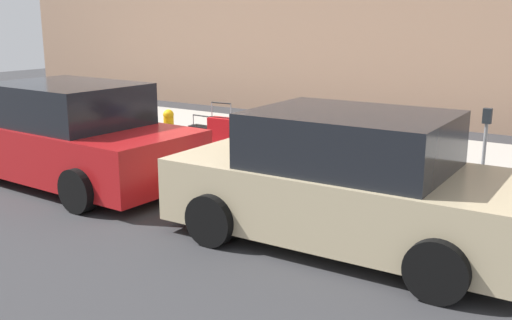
{
  "coord_description": "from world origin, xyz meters",
  "views": [
    {
      "loc": [
        -7.16,
        7.78,
        2.68
      ],
      "look_at": [
        -2.35,
        0.49,
        0.57
      ],
      "focal_mm": 41.63,
      "sensor_mm": 36.0,
      "label": 1
    }
  ],
  "objects_px": {
    "suitcase_teal_4": "(274,151)",
    "parked_car_beige_0": "(349,183)",
    "suitcase_olive_3": "(307,152)",
    "suitcase_red_6": "(222,138)",
    "suitcase_black_7": "(202,140)",
    "bollard_post": "(141,127)",
    "parking_meter": "(485,139)",
    "fire_hydrant": "(169,129)",
    "suitcase_navy_1": "(360,157)",
    "suitcase_black_0": "(391,159)",
    "suitcase_silver_2": "(331,158)",
    "suitcase_maroon_5": "(247,148)",
    "parked_car_red_1": "(70,137)"
  },
  "relations": [
    {
      "from": "parking_meter",
      "to": "suitcase_teal_4",
      "type": "bearing_deg",
      "value": 5.51
    },
    {
      "from": "suitcase_teal_4",
      "to": "suitcase_red_6",
      "type": "bearing_deg",
      "value": -0.3
    },
    {
      "from": "suitcase_black_0",
      "to": "parked_car_beige_0",
      "type": "height_order",
      "value": "parked_car_beige_0"
    },
    {
      "from": "suitcase_maroon_5",
      "to": "parking_meter",
      "type": "xyz_separation_m",
      "value": [
        -3.95,
        -0.32,
        0.56
      ]
    },
    {
      "from": "suitcase_olive_3",
      "to": "parked_car_beige_0",
      "type": "xyz_separation_m",
      "value": [
        -1.87,
        2.37,
        0.3
      ]
    },
    {
      "from": "suitcase_teal_4",
      "to": "suitcase_maroon_5",
      "type": "bearing_deg",
      "value": -0.49
    },
    {
      "from": "suitcase_silver_2",
      "to": "suitcase_maroon_5",
      "type": "xyz_separation_m",
      "value": [
        1.64,
        0.04,
        -0.03
      ]
    },
    {
      "from": "suitcase_silver_2",
      "to": "suitcase_black_7",
      "type": "xyz_separation_m",
      "value": [
        2.76,
        -0.08,
        -0.02
      ]
    },
    {
      "from": "suitcase_black_7",
      "to": "bollard_post",
      "type": "relative_size",
      "value": 0.94
    },
    {
      "from": "suitcase_black_0",
      "to": "parked_car_red_1",
      "type": "relative_size",
      "value": 0.24
    },
    {
      "from": "suitcase_black_0",
      "to": "suitcase_olive_3",
      "type": "relative_size",
      "value": 1.57
    },
    {
      "from": "parking_meter",
      "to": "fire_hydrant",
      "type": "bearing_deg",
      "value": 2.45
    },
    {
      "from": "suitcase_black_7",
      "to": "bollard_post",
      "type": "bearing_deg",
      "value": 8.36
    },
    {
      "from": "suitcase_navy_1",
      "to": "suitcase_olive_3",
      "type": "height_order",
      "value": "suitcase_navy_1"
    },
    {
      "from": "parked_car_beige_0",
      "to": "parked_car_red_1",
      "type": "distance_m",
      "value": 5.0
    },
    {
      "from": "suitcase_black_0",
      "to": "parking_meter",
      "type": "height_order",
      "value": "parking_meter"
    },
    {
      "from": "suitcase_black_0",
      "to": "suitcase_red_6",
      "type": "xyz_separation_m",
      "value": [
        3.18,
        0.12,
        -0.0
      ]
    },
    {
      "from": "suitcase_olive_3",
      "to": "suitcase_black_7",
      "type": "bearing_deg",
      "value": 0.11
    },
    {
      "from": "suitcase_olive_3",
      "to": "suitcase_black_7",
      "type": "relative_size",
      "value": 0.92
    },
    {
      "from": "fire_hydrant",
      "to": "suitcase_maroon_5",
      "type": "bearing_deg",
      "value": 177.85
    },
    {
      "from": "suitcase_teal_4",
      "to": "parked_car_beige_0",
      "type": "relative_size",
      "value": 0.18
    },
    {
      "from": "parking_meter",
      "to": "parked_car_red_1",
      "type": "xyz_separation_m",
      "value": [
        5.95,
        2.56,
        -0.2
      ]
    },
    {
      "from": "suitcase_maroon_5",
      "to": "parking_meter",
      "type": "distance_m",
      "value": 4.01
    },
    {
      "from": "suitcase_navy_1",
      "to": "parked_car_red_1",
      "type": "height_order",
      "value": "parked_car_red_1"
    },
    {
      "from": "bollard_post",
      "to": "parking_meter",
      "type": "height_order",
      "value": "parking_meter"
    },
    {
      "from": "parking_meter",
      "to": "parked_car_beige_0",
      "type": "bearing_deg",
      "value": 69.62
    },
    {
      "from": "suitcase_navy_1",
      "to": "parked_car_red_1",
      "type": "distance_m",
      "value": 4.74
    },
    {
      "from": "suitcase_black_7",
      "to": "bollard_post",
      "type": "height_order",
      "value": "bollard_post"
    },
    {
      "from": "suitcase_black_0",
      "to": "suitcase_navy_1",
      "type": "height_order",
      "value": "suitcase_black_0"
    },
    {
      "from": "suitcase_olive_3",
      "to": "bollard_post",
      "type": "height_order",
      "value": "bollard_post"
    },
    {
      "from": "suitcase_black_0",
      "to": "parked_car_red_1",
      "type": "bearing_deg",
      "value": 27.14
    },
    {
      "from": "suitcase_black_0",
      "to": "bollard_post",
      "type": "height_order",
      "value": "suitcase_black_0"
    },
    {
      "from": "suitcase_silver_2",
      "to": "parking_meter",
      "type": "relative_size",
      "value": 0.69
    },
    {
      "from": "suitcase_teal_4",
      "to": "suitcase_silver_2",
      "type": "bearing_deg",
      "value": -177.37
    },
    {
      "from": "suitcase_olive_3",
      "to": "suitcase_red_6",
      "type": "distance_m",
      "value": 1.7
    },
    {
      "from": "suitcase_teal_4",
      "to": "parked_car_beige_0",
      "type": "height_order",
      "value": "parked_car_beige_0"
    },
    {
      "from": "fire_hydrant",
      "to": "parked_car_red_1",
      "type": "distance_m",
      "value": 2.33
    },
    {
      "from": "suitcase_navy_1",
      "to": "parked_car_beige_0",
      "type": "relative_size",
      "value": 0.23
    },
    {
      "from": "suitcase_navy_1",
      "to": "suitcase_maroon_5",
      "type": "xyz_separation_m",
      "value": [
        2.11,
        0.12,
        -0.09
      ]
    },
    {
      "from": "bollard_post",
      "to": "parked_car_red_1",
      "type": "height_order",
      "value": "parked_car_red_1"
    },
    {
      "from": "suitcase_navy_1",
      "to": "parking_meter",
      "type": "bearing_deg",
      "value": -173.64
    },
    {
      "from": "bollard_post",
      "to": "parked_car_beige_0",
      "type": "height_order",
      "value": "parked_car_beige_0"
    },
    {
      "from": "suitcase_black_0",
      "to": "suitcase_navy_1",
      "type": "relative_size",
      "value": 1.07
    },
    {
      "from": "suitcase_black_7",
      "to": "suitcase_olive_3",
      "type": "bearing_deg",
      "value": -179.89
    },
    {
      "from": "suitcase_silver_2",
      "to": "fire_hydrant",
      "type": "xyz_separation_m",
      "value": [
        3.54,
        -0.03,
        0.12
      ]
    },
    {
      "from": "suitcase_teal_4",
      "to": "suitcase_red_6",
      "type": "distance_m",
      "value": 1.14
    },
    {
      "from": "suitcase_maroon_5",
      "to": "suitcase_teal_4",
      "type": "bearing_deg",
      "value": 179.51
    },
    {
      "from": "suitcase_navy_1",
      "to": "suitcase_black_0",
      "type": "bearing_deg",
      "value": -179.12
    },
    {
      "from": "suitcase_navy_1",
      "to": "bollard_post",
      "type": "xyz_separation_m",
      "value": [
        4.62,
        0.19,
        0.05
      ]
    },
    {
      "from": "fire_hydrant",
      "to": "suitcase_navy_1",
      "type": "bearing_deg",
      "value": -179.37
    }
  ]
}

